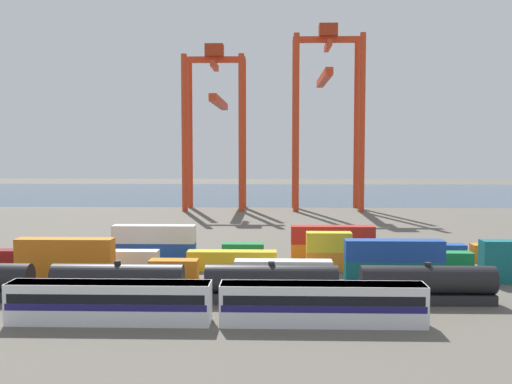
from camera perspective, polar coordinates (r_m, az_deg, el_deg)
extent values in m
plane|color=#5B564C|center=(118.32, 1.60, -3.92)|extent=(420.00, 420.00, 0.00)
cube|color=#384C60|center=(225.59, 1.66, -0.09)|extent=(400.00, 110.00, 0.01)
cube|color=silver|center=(60.59, -13.39, -9.92)|extent=(19.13, 3.10, 3.90)
cube|color=navy|center=(60.61, -13.39, -10.01)|extent=(18.75, 3.14, 0.64)
cube|color=black|center=(60.43, -13.40, -9.29)|extent=(18.37, 3.13, 0.90)
cube|color=slate|center=(60.19, -13.42, -8.28)|extent=(18.94, 2.85, 0.36)
cube|color=silver|center=(58.74, 6.16, -10.28)|extent=(19.13, 3.10, 3.90)
cube|color=navy|center=(58.76, 6.16, -10.37)|extent=(18.75, 3.14, 0.64)
cube|color=black|center=(58.57, 6.17, -9.63)|extent=(18.37, 3.13, 0.90)
cube|color=slate|center=(58.32, 6.18, -8.59)|extent=(18.94, 2.85, 0.36)
cube|color=#232326|center=(69.00, -12.64, -9.37)|extent=(14.13, 2.50, 1.10)
cylinder|color=black|center=(68.56, -12.67, -7.73)|extent=(14.13, 2.94, 2.94)
cylinder|color=black|center=(68.25, -12.69, -6.37)|extent=(0.70, 0.70, 0.36)
cube|color=#232326|center=(66.91, 1.44, -9.70)|extent=(14.13, 2.50, 1.10)
cylinder|color=black|center=(66.46, 1.44, -8.01)|extent=(14.13, 2.94, 2.94)
cylinder|color=black|center=(66.13, 1.44, -6.61)|extent=(0.70, 0.70, 0.36)
cube|color=#232326|center=(68.86, 15.54, -9.45)|extent=(14.13, 2.50, 1.10)
cylinder|color=black|center=(68.42, 15.58, -7.81)|extent=(14.13, 2.94, 2.94)
cylinder|color=black|center=(68.10, 15.60, -6.45)|extent=(0.70, 0.70, 0.36)
cube|color=orange|center=(81.51, -17.20, -6.84)|extent=(12.10, 2.44, 2.60)
cube|color=orange|center=(81.06, -17.24, -5.03)|extent=(12.10, 2.44, 2.60)
cube|color=orange|center=(78.19, -7.61, -7.15)|extent=(6.04, 2.44, 2.60)
cube|color=silver|center=(77.18, 2.53, -7.27)|extent=(12.10, 2.44, 2.60)
cube|color=#146066|center=(78.58, 12.62, -7.16)|extent=(12.10, 2.44, 2.60)
cube|color=#1C4299|center=(78.12, 12.65, -5.29)|extent=(12.10, 2.44, 2.60)
cube|color=#146066|center=(82.25, 22.08, -6.86)|extent=(6.04, 2.44, 2.60)
cube|color=#146066|center=(81.81, 22.13, -5.07)|extent=(6.04, 2.44, 2.60)
cube|color=maroon|center=(89.64, -19.22, -5.90)|extent=(12.10, 2.44, 2.60)
cube|color=silver|center=(85.87, -11.01, -6.18)|extent=(6.04, 2.44, 2.60)
cube|color=gold|center=(83.99, -2.23, -6.33)|extent=(12.10, 2.44, 2.60)
cube|color=orange|center=(84.11, 6.74, -6.34)|extent=(6.04, 2.44, 2.60)
cube|color=gold|center=(83.68, 6.75, -4.59)|extent=(6.04, 2.44, 2.60)
cube|color=#197538|center=(86.24, 15.46, -6.21)|extent=(12.10, 2.44, 2.60)
cube|color=silver|center=(95.50, -17.14, -5.25)|extent=(6.04, 2.44, 2.60)
cube|color=#1C4299|center=(92.13, -9.39, -5.46)|extent=(12.10, 2.44, 2.60)
cube|color=silver|center=(91.74, -9.41, -3.85)|extent=(12.10, 2.44, 2.60)
cube|color=#197538|center=(90.54, -1.21, -5.57)|extent=(6.04, 2.44, 2.60)
cube|color=orange|center=(90.82, 7.09, -5.57)|extent=(12.10, 2.44, 2.60)
cube|color=#AD211C|center=(90.42, 7.11, -3.95)|extent=(12.10, 2.44, 2.60)
cube|color=#1C4299|center=(92.96, 15.17, -5.46)|extent=(12.10, 2.44, 2.60)
cylinder|color=red|center=(161.09, -6.63, 5.42)|extent=(1.50, 1.50, 40.57)
cylinder|color=red|center=(159.62, -1.36, 5.46)|extent=(1.50, 1.50, 40.57)
cylinder|color=red|center=(171.20, -6.14, 5.35)|extent=(1.50, 1.50, 40.57)
cylinder|color=red|center=(169.82, -1.17, 5.38)|extent=(1.50, 1.50, 40.57)
cube|color=red|center=(166.85, -3.87, 12.11)|extent=(16.36, 1.20, 1.60)
cube|color=red|center=(166.64, -3.86, 11.56)|extent=(1.20, 11.82, 1.60)
cube|color=red|center=(179.37, -3.42, 8.25)|extent=(2.00, 39.23, 2.00)
cube|color=#9F2C14|center=(167.20, -3.87, 12.92)|extent=(4.80, 4.00, 3.20)
cylinder|color=red|center=(159.35, 3.74, 6.37)|extent=(1.50, 1.50, 45.66)
cylinder|color=red|center=(160.83, 9.79, 6.30)|extent=(1.50, 1.50, 45.66)
cylinder|color=red|center=(169.99, 3.62, 6.23)|extent=(1.50, 1.50, 45.66)
cylinder|color=red|center=(171.37, 9.29, 6.17)|extent=(1.50, 1.50, 45.66)
cube|color=red|center=(167.46, 6.68, 13.82)|extent=(18.45, 1.20, 1.60)
cube|color=red|center=(167.20, 6.68, 13.28)|extent=(1.20, 12.25, 1.60)
cube|color=red|center=(178.01, 6.32, 10.41)|extent=(2.00, 34.06, 2.00)
cube|color=#9F2C14|center=(167.89, 6.69, 14.63)|extent=(4.80, 4.00, 3.20)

